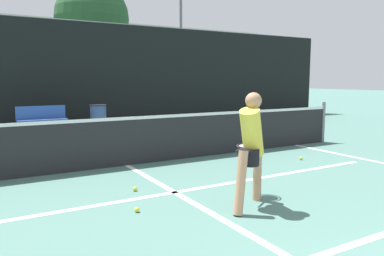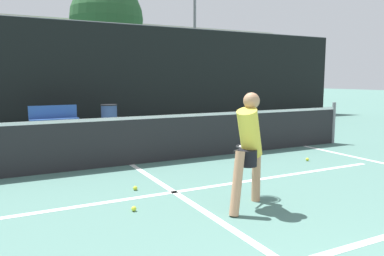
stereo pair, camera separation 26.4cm
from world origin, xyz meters
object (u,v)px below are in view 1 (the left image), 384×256
at_px(player_practicing, 251,144).
at_px(trash_bin, 98,117).
at_px(parked_car, 150,103).
at_px(courtside_bench, 42,119).

distance_m(player_practicing, trash_bin, 8.32).
relative_size(trash_bin, parked_car, 0.19).
relative_size(player_practicing, parked_car, 0.33).
bearing_deg(player_practicing, courtside_bench, 68.30).
xyz_separation_m(player_practicing, parked_car, (3.95, 12.37, -0.25)).
height_order(player_practicing, parked_car, player_practicing).
xyz_separation_m(player_practicing, trash_bin, (0.35, 8.31, -0.40)).
distance_m(courtside_bench, parked_car, 6.71).
bearing_deg(parked_car, player_practicing, -107.72).
bearing_deg(parked_car, trash_bin, -131.51).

